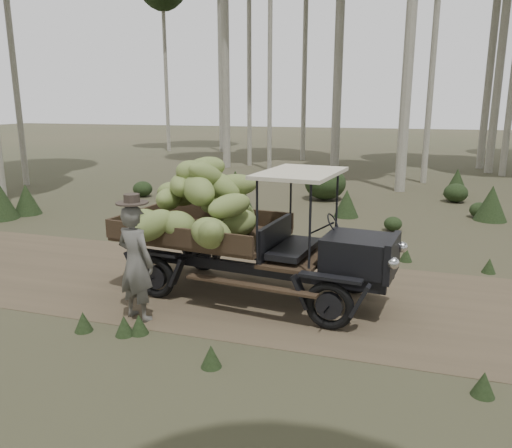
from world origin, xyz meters
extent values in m
plane|color=#473D2B|center=(0.00, 0.00, 0.00)|extent=(120.00, 120.00, 0.00)
cube|color=brown|center=(0.00, 0.00, 0.00)|extent=(70.00, 4.00, 0.01)
cube|color=black|center=(0.04, -0.41, 0.98)|extent=(1.08, 1.04, 0.54)
cube|color=black|center=(0.58, -0.47, 0.98)|extent=(0.21, 0.99, 0.61)
cube|color=black|center=(-1.32, -0.25, 1.08)|extent=(0.23, 1.38, 0.54)
cube|color=#38281C|center=(-2.69, -0.10, 0.98)|extent=(2.93, 2.07, 0.08)
cube|color=#38281C|center=(-2.59, 0.78, 1.16)|extent=(2.74, 0.37, 0.31)
cube|color=#38281C|center=(-2.79, -0.98, 1.16)|extent=(2.74, 0.37, 0.31)
cube|color=#38281C|center=(-4.06, 0.06, 1.16)|extent=(0.26, 1.77, 0.31)
cube|color=beige|center=(-0.90, -0.30, 2.18)|extent=(1.31, 1.79, 0.06)
cube|color=black|center=(-1.62, 0.16, 0.61)|extent=(4.51, 0.61, 0.18)
cube|color=black|center=(-1.71, -0.59, 0.61)|extent=(4.51, 0.61, 0.18)
torus|color=black|center=(-0.06, 0.40, 0.37)|extent=(0.76, 0.22, 0.75)
torus|color=black|center=(-0.24, -1.17, 0.37)|extent=(0.76, 0.22, 0.75)
torus|color=black|center=(-3.09, 0.74, 0.37)|extent=(0.76, 0.22, 0.75)
torus|color=black|center=(-3.27, -0.82, 0.37)|extent=(0.76, 0.22, 0.75)
sphere|color=beige|center=(0.71, -0.04, 1.03)|extent=(0.18, 0.18, 0.18)
sphere|color=beige|center=(0.61, -0.92, 1.03)|extent=(0.18, 0.18, 0.18)
ellipsoid|color=olive|center=(-2.83, -0.77, 1.29)|extent=(0.85, 0.69, 0.66)
ellipsoid|color=olive|center=(-2.39, 0.01, 1.56)|extent=(0.78, 0.84, 0.43)
ellipsoid|color=olive|center=(-2.14, 0.12, 1.87)|extent=(0.84, 0.62, 0.38)
ellipsoid|color=olive|center=(-2.86, -0.09, 2.05)|extent=(0.90, 0.80, 0.59)
ellipsoid|color=olive|center=(-2.37, 0.58, 1.23)|extent=(0.74, 0.58, 0.45)
ellipsoid|color=olive|center=(-2.18, 0.07, 1.55)|extent=(0.61, 0.89, 0.58)
ellipsoid|color=olive|center=(-2.70, -0.02, 1.86)|extent=(0.86, 0.76, 0.64)
ellipsoid|color=olive|center=(-2.85, -0.11, 2.08)|extent=(0.77, 0.82, 0.57)
ellipsoid|color=olive|center=(-3.69, -0.45, 1.23)|extent=(0.91, 0.64, 0.61)
ellipsoid|color=olive|center=(-2.04, -0.50, 1.62)|extent=(0.83, 0.87, 0.50)
ellipsoid|color=olive|center=(-2.40, -0.02, 1.86)|extent=(0.96, 0.51, 0.73)
ellipsoid|color=olive|center=(-2.73, 0.01, 2.11)|extent=(0.74, 0.85, 0.59)
ellipsoid|color=olive|center=(-2.18, -0.94, 1.25)|extent=(0.84, 0.59, 0.69)
ellipsoid|color=olive|center=(-3.35, 0.31, 1.61)|extent=(0.89, 0.55, 0.52)
ellipsoid|color=olive|center=(-2.60, -0.43, 1.83)|extent=(0.94, 0.89, 0.65)
ellipsoid|color=olive|center=(-2.69, 0.02, 2.13)|extent=(0.88, 0.53, 0.57)
ellipsoid|color=olive|center=(-2.23, 0.60, 1.25)|extent=(0.91, 0.91, 0.51)
ellipsoid|color=olive|center=(-2.76, 0.36, 1.60)|extent=(0.96, 0.83, 0.63)
ellipsoid|color=olive|center=(-2.63, 0.10, 1.81)|extent=(0.69, 0.97, 0.73)
ellipsoid|color=olive|center=(-2.55, -0.20, 2.07)|extent=(0.74, 0.91, 0.64)
ellipsoid|color=olive|center=(-1.98, -0.16, 1.25)|extent=(0.80, 0.87, 0.57)
ellipsoid|color=olive|center=(-3.25, -0.27, 1.62)|extent=(0.49, 0.83, 0.49)
ellipsoid|color=olive|center=(-3.03, -0.19, 1.87)|extent=(0.70, 0.92, 0.40)
ellipsoid|color=olive|center=(-2.80, -0.06, 2.05)|extent=(0.80, 0.71, 0.50)
ellipsoid|color=olive|center=(-2.25, 0.29, 1.22)|extent=(0.93, 0.97, 0.56)
ellipsoid|color=olive|center=(-2.28, 0.11, 1.52)|extent=(0.66, 0.95, 0.67)
ellipsoid|color=olive|center=(-2.64, 0.00, 1.91)|extent=(0.85, 0.72, 0.63)
ellipsoid|color=olive|center=(-3.19, -0.98, 1.32)|extent=(0.95, 0.83, 0.74)
ellipsoid|color=olive|center=(-2.11, -1.10, 1.30)|extent=(0.75, 0.90, 0.69)
imported|color=#595752|center=(-3.12, -1.67, 0.90)|extent=(0.75, 0.59, 1.80)
cylinder|color=#362D26|center=(-3.12, -1.67, 1.83)|extent=(0.59, 0.59, 0.02)
cylinder|color=#362D26|center=(-3.12, -1.67, 1.89)|extent=(0.29, 0.29, 0.14)
cylinder|color=#B2AD9E|center=(-5.39, 20.68, 8.46)|extent=(0.27, 0.27, 16.92)
cylinder|color=#B2AD9E|center=(-7.54, 17.30, 7.95)|extent=(0.23, 0.23, 15.90)
cylinder|color=#B2AD9E|center=(-15.38, 23.30, 7.56)|extent=(0.25, 0.25, 15.11)
cone|color=#233319|center=(2.33, 11.15, 0.48)|extent=(0.87, 0.87, 0.96)
ellipsoid|color=#233319|center=(-5.01, 6.94, 0.51)|extent=(1.24, 1.24, 0.99)
ellipsoid|color=#233319|center=(2.72, 7.45, 0.23)|extent=(0.56, 0.56, 0.45)
ellipsoid|color=#233319|center=(2.22, 9.75, 0.32)|extent=(0.78, 0.78, 0.63)
cone|color=#233319|center=(-4.49, 6.61, 0.60)|extent=(1.08, 1.08, 1.20)
ellipsoid|color=#233319|center=(-2.04, 8.89, 0.58)|extent=(1.41, 1.41, 1.12)
cone|color=#233319|center=(-5.93, 6.91, 0.67)|extent=(1.20, 1.20, 1.34)
cone|color=#233319|center=(-10.15, 3.92, 0.45)|extent=(0.82, 0.82, 0.91)
cone|color=#233319|center=(-0.99, 6.45, 0.40)|extent=(0.73, 0.73, 0.81)
ellipsoid|color=#233319|center=(0.39, 5.14, 0.19)|extent=(0.47, 0.47, 0.37)
ellipsoid|color=#233319|center=(-8.32, 7.50, 0.28)|extent=(0.68, 0.68, 0.55)
cone|color=#233319|center=(2.98, 7.19, 0.50)|extent=(0.90, 0.90, 1.00)
cone|color=#233319|center=(0.78, 2.57, 0.15)|extent=(0.27, 0.27, 0.30)
cone|color=#233319|center=(-1.46, 2.16, 0.15)|extent=(0.27, 0.27, 0.30)
cone|color=#233319|center=(1.72, -2.35, 0.15)|extent=(0.27, 0.27, 0.30)
cone|color=#233319|center=(2.35, 2.29, 0.15)|extent=(0.27, 0.27, 0.30)
cone|color=#233319|center=(-2.92, 2.94, 0.15)|extent=(0.27, 0.27, 0.30)
cone|color=#233319|center=(-3.66, -2.30, 0.15)|extent=(0.27, 0.27, 0.30)
cone|color=#233319|center=(-1.48, -2.69, 0.15)|extent=(0.27, 0.27, 0.30)
cone|color=#233319|center=(-2.84, -2.13, 0.15)|extent=(0.27, 0.27, 0.30)
cone|color=#233319|center=(-3.02, -2.24, 0.15)|extent=(0.27, 0.27, 0.30)
camera|label=1|loc=(0.77, -7.97, 3.26)|focal=35.00mm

